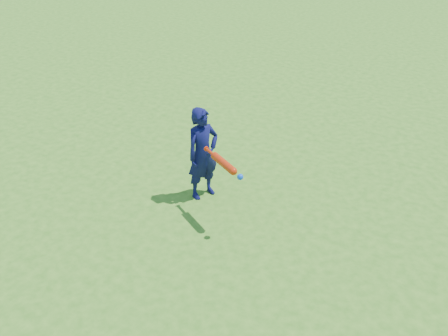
% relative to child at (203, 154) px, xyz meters
% --- Properties ---
extents(ground, '(80.00, 80.00, 0.00)m').
position_rel_child_xyz_m(ground, '(0.69, -0.27, -0.60)').
color(ground, '#37751B').
rests_on(ground, ground).
extents(child, '(0.42, 0.51, 1.21)m').
position_rel_child_xyz_m(child, '(0.00, 0.00, 0.00)').
color(child, '#0E0F42').
rests_on(child, ground).
extents(bat_swing, '(0.71, 0.39, 0.09)m').
position_rel_child_xyz_m(bat_swing, '(0.52, -0.31, 0.17)').
color(bat_swing, red).
rests_on(bat_swing, ground).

